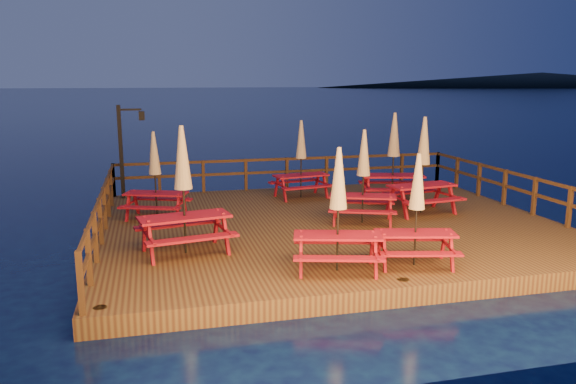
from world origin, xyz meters
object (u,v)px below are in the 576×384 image
(lamp_post, at_px, (126,143))
(picnic_table_0, at_px, (417,208))
(picnic_table_2, at_px, (183,188))
(picnic_table_1, at_px, (301,158))

(lamp_post, distance_m, picnic_table_0, 10.33)
(lamp_post, bearing_deg, picnic_table_2, -77.57)
(lamp_post, xyz_separation_m, picnic_table_0, (5.99, -8.40, -0.58))
(lamp_post, height_order, picnic_table_2, lamp_post)
(picnic_table_1, xyz_separation_m, picnic_table_2, (-4.06, -5.12, 0.17))
(picnic_table_0, height_order, picnic_table_2, picnic_table_2)
(picnic_table_0, distance_m, picnic_table_2, 5.00)
(lamp_post, distance_m, picnic_table_1, 5.65)
(picnic_table_0, relative_size, picnic_table_1, 0.93)
(picnic_table_1, height_order, picnic_table_2, picnic_table_2)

